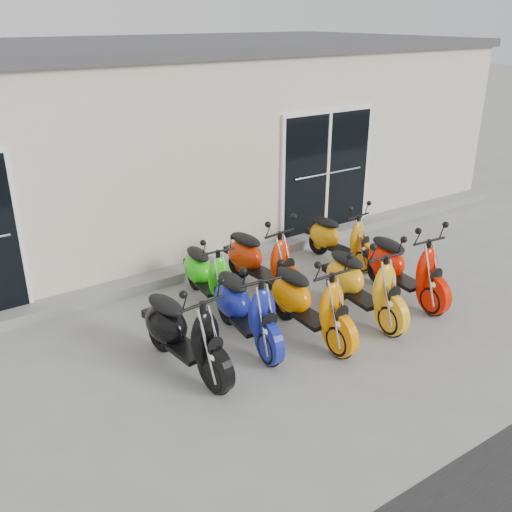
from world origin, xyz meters
The scene contains 13 objects.
ground centered at (0.00, 0.00, 0.00)m, with size 80.00×80.00×0.00m, color gray.
building centered at (0.00, 5.20, 1.60)m, with size 14.00×6.00×3.20m, color beige.
roof_cap centered at (0.00, 5.20, 3.28)m, with size 14.20×6.20×0.16m, color #3F3F42.
front_step centered at (0.00, 2.02, 0.07)m, with size 14.00×0.40×0.15m, color gray.
door_right centered at (2.60, 2.17, 1.26)m, with size 2.02×0.08×2.22m, color black.
scooter_front_black centered at (-1.59, -0.28, 0.63)m, with size 0.62×1.72×1.27m, color black, non-canonical shape.
scooter_front_blue centered at (-0.68, -0.17, 0.63)m, with size 0.62×1.69×1.25m, color navy, non-canonical shape.
scooter_front_orange_a centered at (0.06, -0.50, 0.63)m, with size 0.62×1.71×1.26m, color #FF8200, non-canonical shape.
scooter_front_orange_b centered at (0.99, -0.50, 0.64)m, with size 0.63×1.73×1.28m, color #FCB217, non-canonical shape.
scooter_front_red centered at (1.87, -0.44, 0.64)m, with size 0.63×1.73×1.27m, color red, non-canonical shape.
scooter_back_green centered at (-0.53, 1.03, 0.57)m, with size 0.56×1.55×1.14m, color #2BD312, non-canonical shape.
scooter_back_red centered at (0.34, 0.95, 0.63)m, with size 0.62×1.70×1.26m, color red, non-canonical shape.
scooter_back_yellow centered at (1.96, 1.04, 0.56)m, with size 0.56×1.53×1.13m, color orange, non-canonical shape.
Camera 1 is at (-4.07, -5.37, 3.83)m, focal length 40.00 mm.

